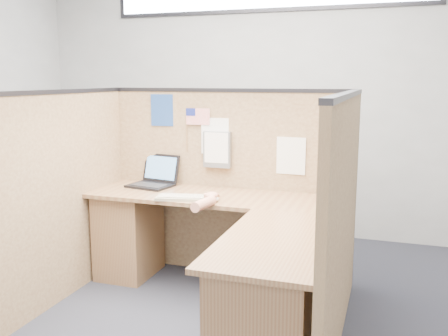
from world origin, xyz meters
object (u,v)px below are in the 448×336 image
(mouse, at_px, (212,199))
(keyboard, at_px, (186,198))
(laptop, at_px, (154,178))
(l_desk, at_px, (221,257))

(mouse, bearing_deg, keyboard, 179.82)
(laptop, height_order, keyboard, laptop)
(laptop, bearing_deg, keyboard, -29.72)
(laptop, bearing_deg, mouse, -20.08)
(l_desk, xyz_separation_m, mouse, (-0.13, 0.19, 0.36))
(l_desk, relative_size, keyboard, 4.18)
(l_desk, xyz_separation_m, keyboard, (-0.33, 0.19, 0.35))
(laptop, distance_m, keyboard, 0.59)
(laptop, relative_size, mouse, 3.56)
(keyboard, height_order, mouse, mouse)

